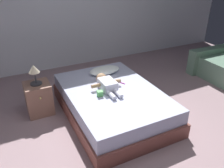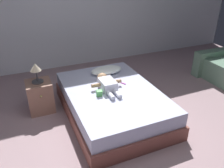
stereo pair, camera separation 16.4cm
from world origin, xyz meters
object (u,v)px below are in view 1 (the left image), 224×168
at_px(lamp, 34,72).
at_px(baby, 106,84).
at_px(pillow, 104,70).
at_px(toothbrush, 121,83).
at_px(toy_block, 100,93).
at_px(nightstand, 39,98).
at_px(bed, 112,102).

bearing_deg(lamp, baby, -25.43).
bearing_deg(pillow, toothbrush, -78.75).
bearing_deg(toy_block, nightstand, 140.77).
distance_m(toothbrush, lamp, 1.31).
bearing_deg(lamp, toy_block, -39.23).
height_order(baby, toy_block, baby).
distance_m(baby, toy_block, 0.25).
bearing_deg(baby, lamp, 154.57).
distance_m(baby, nightstand, 1.07).
bearing_deg(baby, pillow, 68.38).
relative_size(toothbrush, lamp, 0.41).
bearing_deg(lamp, toothbrush, -18.26).
relative_size(pillow, toy_block, 6.07).
height_order(toothbrush, nightstand, nightstand).
xyz_separation_m(pillow, baby, (-0.19, -0.48, 0.01)).
bearing_deg(toy_block, bed, 18.80).
bearing_deg(nightstand, toy_block, -39.23).
relative_size(bed, baby, 3.03).
xyz_separation_m(baby, toy_block, (-0.18, -0.17, -0.03)).
xyz_separation_m(pillow, toy_block, (-0.37, -0.65, -0.02)).
relative_size(baby, toothbrush, 5.13).
height_order(baby, toothbrush, baby).
bearing_deg(lamp, pillow, 1.65).
distance_m(bed, baby, 0.30).
distance_m(pillow, baby, 0.52).
bearing_deg(nightstand, lamp, 90.00).
distance_m(bed, toothbrush, 0.35).
height_order(nightstand, lamp, lamp).
height_order(pillow, toothbrush, pillow).
height_order(pillow, baby, baby).
xyz_separation_m(bed, toothbrush, (0.23, 0.14, 0.22)).
height_order(bed, pillow, pillow).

